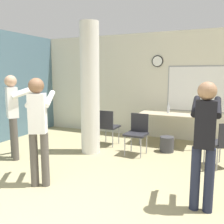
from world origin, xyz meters
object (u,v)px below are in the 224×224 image
chair_table_left (108,125)px  person_playing_front (38,123)px  person_playing_side (205,136)px  person_watching_back (14,110)px  chair_mid_room (222,141)px  chair_table_front (137,131)px  bottle_on_table (168,109)px  folding_table (169,116)px

chair_table_left → person_playing_front: size_ratio=0.52×
chair_table_left → person_playing_side: (2.32, -2.12, 0.46)m
person_playing_side → person_watching_back: bearing=172.3°
person_watching_back → person_playing_front: size_ratio=1.02×
chair_mid_room → person_playing_side: (-0.21, -1.66, 0.46)m
chair_table_front → person_playing_front: size_ratio=0.52×
bottle_on_table → chair_mid_room: bearing=-44.3°
chair_table_front → person_watching_back: bearing=-148.6°
folding_table → chair_table_front: 1.14m
chair_mid_room → person_playing_front: person_playing_front is taller
person_watching_back → chair_table_front: bearing=31.4°
folding_table → chair_table_front: size_ratio=1.62×
chair_mid_room → person_watching_back: size_ratio=0.51×
person_playing_side → person_playing_front: 2.37m
chair_table_left → folding_table: bearing=28.1°
chair_mid_room → chair_table_left: bearing=169.7°
bottle_on_table → chair_table_left: (-1.28, -0.76, -0.36)m
chair_table_left → person_watching_back: size_ratio=0.51×
chair_table_front → folding_table: bearing=64.9°
chair_table_left → person_playing_side: size_ratio=0.53×
folding_table → bottle_on_table: 0.17m
folding_table → bottle_on_table: (-0.04, 0.05, 0.16)m
chair_mid_room → chair_table_front: same height
person_playing_side → chair_table_left: bearing=137.6°
bottle_on_table → chair_table_front: (-0.44, -1.07, -0.36)m
bottle_on_table → chair_table_front: bearing=-112.3°
folding_table → chair_mid_room: chair_mid_room is taller
bottle_on_table → chair_mid_room: bottle_on_table is taller
person_playing_front → folding_table: bearing=66.3°
bottle_on_table → person_watching_back: person_watching_back is taller
folding_table → chair_table_left: (-1.32, -0.70, -0.20)m
bottle_on_table → person_playing_side: 3.06m
person_watching_back → person_playing_side: bearing=-7.7°
folding_table → person_playing_front: size_ratio=0.84×
bottle_on_table → chair_table_left: bottle_on_table is taller
folding_table → person_playing_front: (-1.36, -3.10, 0.28)m
bottle_on_table → person_playing_front: person_playing_front is taller
bottle_on_table → person_playing_front: size_ratio=0.16×
person_playing_side → person_watching_back: 3.66m
person_playing_front → bottle_on_table: bearing=67.3°
folding_table → person_watching_back: person_watching_back is taller
person_watching_back → chair_mid_room: bearing=16.9°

